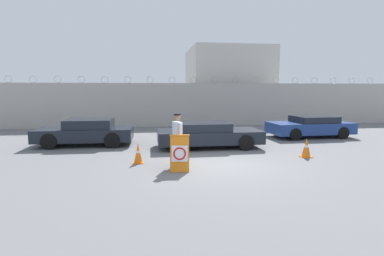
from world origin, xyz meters
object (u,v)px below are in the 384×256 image
at_px(security_guard, 177,136).
at_px(parked_car_front_coupe, 86,132).
at_px(parked_car_rear_sedan, 208,134).
at_px(traffic_cone_near, 138,153).
at_px(traffic_cone_mid, 306,148).
at_px(parked_car_far_side, 310,126).
at_px(barricade_sign, 180,153).

bearing_deg(security_guard, parked_car_front_coupe, 28.14).
xyz_separation_m(security_guard, parked_car_rear_sedan, (1.66, 3.03, -0.43)).
bearing_deg(parked_car_front_coupe, traffic_cone_near, 124.50).
xyz_separation_m(traffic_cone_mid, parked_car_front_coupe, (-9.02, 3.80, 0.26)).
xyz_separation_m(traffic_cone_near, parked_car_far_side, (9.22, 4.65, 0.24)).
distance_m(barricade_sign, security_guard, 0.76).
distance_m(barricade_sign, traffic_cone_mid, 5.23).
distance_m(security_guard, parked_car_front_coupe, 5.90).
height_order(parked_car_front_coupe, parked_car_far_side, parked_car_front_coupe).
relative_size(traffic_cone_near, parked_car_rear_sedan, 0.16).
bearing_deg(parked_car_rear_sedan, parked_car_front_coupe, 166.09).
distance_m(traffic_cone_near, parked_car_front_coupe, 4.64).
height_order(security_guard, traffic_cone_near, security_guard).
xyz_separation_m(traffic_cone_mid, parked_car_rear_sedan, (-3.43, 2.45, 0.23)).
xyz_separation_m(security_guard, traffic_cone_near, (-1.37, 0.52, -0.67)).
xyz_separation_m(parked_car_front_coupe, parked_car_far_side, (11.78, 0.78, -0.03)).
bearing_deg(parked_car_far_side, traffic_cone_near, 24.08).
height_order(barricade_sign, parked_car_far_side, barricade_sign).
bearing_deg(parked_car_far_side, parked_car_front_coupe, 1.11).
relative_size(parked_car_front_coupe, parked_car_far_side, 0.97).
bearing_deg(barricade_sign, security_guard, 98.21).
height_order(security_guard, parked_car_far_side, security_guard).
distance_m(traffic_cone_near, traffic_cone_mid, 6.47).
relative_size(barricade_sign, security_guard, 0.65).
bearing_deg(parked_car_rear_sedan, traffic_cone_near, -140.65).
bearing_deg(parked_car_rear_sedan, barricade_sign, -114.64).
height_order(barricade_sign, parked_car_rear_sedan, barricade_sign).
xyz_separation_m(barricade_sign, parked_car_front_coupe, (-3.94, 5.00, 0.05)).
height_order(parked_car_front_coupe, parked_car_rear_sedan, parked_car_front_coupe).
xyz_separation_m(barricade_sign, traffic_cone_near, (-1.39, 1.13, -0.23)).
bearing_deg(traffic_cone_near, parked_car_rear_sedan, 39.67).
distance_m(traffic_cone_near, parked_car_rear_sedan, 3.95).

